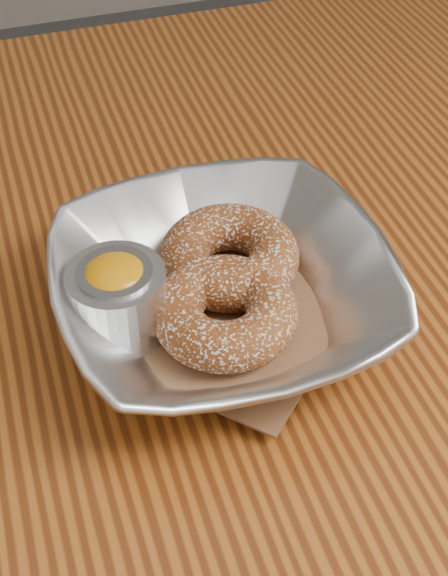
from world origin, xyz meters
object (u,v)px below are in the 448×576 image
object	(u,v)px
serving_bowl	(224,293)
donut_back	(230,256)
table	(131,398)
ramekin	(118,297)
donut_front	(225,312)

from	to	relation	value
serving_bowl	donut_back	world-z (taller)	serving_bowl
serving_bowl	donut_back	bearing A→B (deg)	65.89
table	ramekin	world-z (taller)	ramekin
serving_bowl	table	bearing A→B (deg)	151.03
donut_back	ramekin	size ratio (longest dim) A/B	1.52
table	donut_back	size ratio (longest dim) A/B	12.99
table	donut_back	distance (m)	0.15
donut_front	ramekin	xyz separation A→B (m)	(-0.06, 0.02, 0.01)
donut_front	ramekin	bearing A→B (deg)	159.33
donut_back	ramekin	world-z (taller)	ramekin
donut_back	table	bearing A→B (deg)	177.56
table	donut_front	world-z (taller)	donut_front
serving_bowl	ramekin	world-z (taller)	ramekin
serving_bowl	donut_front	bearing A→B (deg)	-106.32
serving_bowl	donut_front	world-z (taller)	serving_bowl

